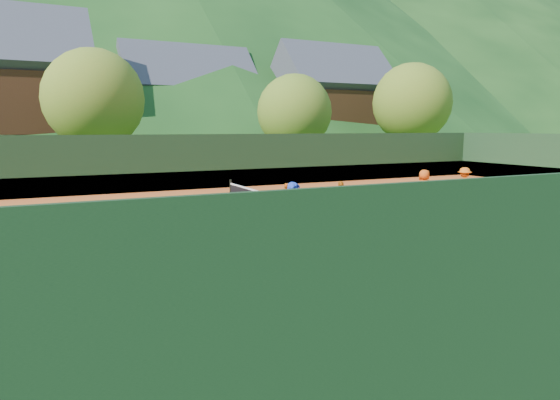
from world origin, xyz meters
name	(u,v)px	position (x,y,z in m)	size (l,w,h in m)	color
ground	(294,229)	(0.00, 0.00, 0.00)	(400.00, 400.00, 0.00)	#284F18
clay_court	(294,229)	(0.00, 0.00, 0.01)	(40.00, 24.00, 0.02)	#C2541F
mountain_far_right	(322,6)	(90.00, 150.00, 47.50)	(260.00, 260.00, 95.00)	#153512
coach	(295,218)	(-1.52, -2.92, 0.98)	(0.70, 0.46, 1.93)	#1B38B0
student_a	(287,200)	(0.80, 2.13, 0.66)	(0.62, 0.49, 1.28)	orange
student_b	(341,198)	(2.78, 1.44, 0.69)	(0.78, 0.33, 1.34)	#CA6B11
student_c	(424,189)	(7.03, 1.62, 0.82)	(0.78, 0.51, 1.60)	#D14F12
student_d	(464,185)	(9.46, 1.74, 0.82)	(1.04, 0.60, 1.60)	orange
tennis_ball_0	(488,255)	(2.92, -5.41, 0.05)	(0.07, 0.07, 0.07)	#B9D523
tennis_ball_2	(498,250)	(3.63, -5.14, 0.05)	(0.07, 0.07, 0.07)	#B9D523
tennis_ball_3	(385,235)	(2.04, -2.21, 0.05)	(0.07, 0.07, 0.07)	#B9D523
tennis_ball_4	(402,293)	(-1.10, -6.82, 0.05)	(0.07, 0.07, 0.07)	#B9D523
tennis_ball_5	(63,263)	(-7.16, -1.39, 0.05)	(0.07, 0.07, 0.07)	#B9D523
tennis_ball_6	(18,291)	(-8.10, -3.28, 0.05)	(0.07, 0.07, 0.07)	#B9D523
tennis_ball_7	(242,259)	(-3.02, -2.91, 0.05)	(0.07, 0.07, 0.07)	#B9D523
tennis_ball_9	(408,236)	(2.63, -2.62, 0.05)	(0.07, 0.07, 0.07)	#B9D523
tennis_ball_10	(277,260)	(-2.30, -3.46, 0.05)	(0.07, 0.07, 0.07)	#B9D523
tennis_ball_11	(406,240)	(2.16, -3.05, 0.05)	(0.07, 0.07, 0.07)	#B9D523
tennis_ball_12	(206,337)	(-5.34, -7.15, 0.05)	(0.07, 0.07, 0.07)	#B9D523
tennis_ball_13	(216,265)	(-3.80, -3.17, 0.05)	(0.07, 0.07, 0.07)	#B9D523
tennis_ball_14	(143,366)	(-6.43, -7.69, 0.05)	(0.07, 0.07, 0.07)	#B9D523
tennis_ball_15	(118,284)	(-6.20, -3.70, 0.05)	(0.07, 0.07, 0.07)	#B9D523
tennis_ball_16	(211,342)	(-5.32, -7.36, 0.05)	(0.07, 0.07, 0.07)	#B9D523
tennis_ball_17	(471,290)	(0.29, -7.29, 0.05)	(0.07, 0.07, 0.07)	#B9D523
tennis_ball_18	(462,225)	(5.35, -2.16, 0.05)	(0.07, 0.07, 0.07)	#B9D523
tennis_ball_20	(51,288)	(-7.49, -3.38, 0.05)	(0.07, 0.07, 0.07)	#B9D523
court_lines	(294,229)	(0.00, 0.00, 0.02)	(23.83, 11.03, 0.00)	white
tennis_net	(294,214)	(0.00, 0.00, 0.52)	(0.10, 12.07, 1.10)	black
perimeter_fence	(294,192)	(0.00, 0.00, 1.27)	(40.40, 24.24, 3.00)	black
ball_hopper	(1,280)	(-8.28, -4.89, 0.77)	(0.57, 0.57, 1.00)	black
chalet_mid	(187,111)	(6.00, 34.00, 4.99)	(12.65, 8.82, 11.45)	beige
chalet_right	(331,109)	(20.00, 30.00, 5.26)	(11.50, 8.82, 11.91)	beige
tree_b	(94,99)	(-4.00, 20.00, 5.19)	(6.40, 6.40, 8.40)	#3F2819
tree_c	(295,112)	(10.00, 19.00, 4.54)	(5.60, 5.60, 7.35)	#402819
tree_d	(412,103)	(22.00, 20.00, 5.52)	(6.80, 6.80, 8.93)	#3E2919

